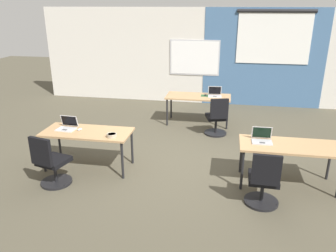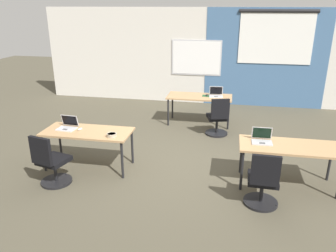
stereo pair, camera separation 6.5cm
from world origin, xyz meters
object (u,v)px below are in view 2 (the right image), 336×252
(chair_near_right_inner, at_px, (263,184))
(laptop_near_left_end, at_px, (68,126))
(chair_far_right, at_px, (218,120))
(snack_bowl, at_px, (112,135))
(mouse_near_left_end, at_px, (80,129))
(desk_near_left, at_px, (88,134))
(mouse_far_right, at_px, (207,95))
(desk_near_right, at_px, (289,149))
(laptop_far_right, at_px, (216,94))
(chair_near_left_end, at_px, (51,164))
(laptop_near_right_inner, at_px, (262,139))
(desk_far_center, at_px, (199,98))

(chair_near_right_inner, xyz_separation_m, laptop_near_left_end, (-3.46, 0.78, 0.39))
(chair_far_right, xyz_separation_m, snack_bowl, (-1.72, -2.24, 0.38))
(mouse_near_left_end, xyz_separation_m, snack_bowl, (0.68, -0.20, 0.02))
(mouse_near_left_end, height_order, snack_bowl, snack_bowl)
(desk_near_left, bearing_deg, mouse_far_right, 55.92)
(desk_near_left, xyz_separation_m, desk_near_right, (3.50, 0.00, 0.00))
(chair_near_right_inner, bearing_deg, desk_near_right, -119.67)
(desk_near_right, xyz_separation_m, chair_far_right, (-1.25, 2.06, -0.28))
(mouse_far_right, relative_size, laptop_near_left_end, 0.29)
(laptop_far_right, bearing_deg, chair_near_right_inner, -79.95)
(desk_near_right, height_order, chair_near_left_end, chair_near_left_end)
(desk_near_left, height_order, mouse_near_left_end, mouse_near_left_end)
(mouse_far_right, distance_m, chair_far_right, 0.92)
(snack_bowl, bearing_deg, laptop_near_left_end, 166.02)
(laptop_near_right_inner, xyz_separation_m, chair_near_right_inner, (-0.01, -0.80, -0.39))
(laptop_near_right_inner, bearing_deg, desk_near_right, -10.04)
(desk_far_center, relative_size, mouse_near_left_end, 14.26)
(chair_far_right, height_order, chair_near_right_inner, same)
(desk_near_left, relative_size, chair_near_right_inner, 1.74)
(chair_near_right_inner, bearing_deg, snack_bowl, -10.32)
(desk_far_center, bearing_deg, mouse_near_left_end, -124.32)
(laptop_near_right_inner, height_order, chair_near_right_inner, laptop_near_right_inner)
(desk_near_right, distance_m, mouse_far_right, 3.25)
(chair_near_right_inner, xyz_separation_m, chair_near_left_end, (-3.40, -0.00, 0.00))
(chair_near_left_end, bearing_deg, laptop_near_right_inner, -152.87)
(mouse_far_right, bearing_deg, chair_near_left_end, -122.43)
(laptop_near_left_end, xyz_separation_m, snack_bowl, (0.94, -0.23, -0.01))
(desk_near_left, height_order, chair_far_right, chair_far_right)
(snack_bowl, bearing_deg, mouse_near_left_end, 163.35)
(laptop_near_right_inner, bearing_deg, mouse_near_left_end, -179.83)
(desk_near_left, distance_m, laptop_near_right_inner, 3.06)
(laptop_far_right, xyz_separation_m, chair_far_right, (0.10, -0.79, -0.39))
(chair_near_right_inner, distance_m, laptop_near_left_end, 3.57)
(mouse_near_left_end, bearing_deg, chair_near_right_inner, -13.12)
(laptop_near_left_end, bearing_deg, chair_near_left_end, -82.04)
(laptop_far_right, relative_size, snack_bowl, 1.97)
(mouse_far_right, bearing_deg, desk_far_center, -166.15)
(desk_near_left, height_order, laptop_far_right, laptop_far_right)
(laptop_far_right, xyz_separation_m, laptop_near_right_inner, (0.91, -2.78, 0.00))
(laptop_far_right, bearing_deg, desk_near_left, -131.13)
(desk_near_right, xyz_separation_m, laptop_near_left_end, (-3.90, 0.05, 0.11))
(desk_near_right, xyz_separation_m, laptop_near_right_inner, (-0.44, 0.07, 0.11))
(mouse_near_left_end, bearing_deg, desk_near_left, -7.89)
(desk_near_left, distance_m, chair_near_left_end, 0.86)
(chair_near_right_inner, height_order, laptop_near_left_end, laptop_near_left_end)
(desk_near_right, distance_m, chair_near_left_end, 3.93)
(chair_far_right, bearing_deg, chair_near_right_inner, 90.75)
(desk_near_left, distance_m, chair_near_right_inner, 3.15)
(desk_near_left, relative_size, laptop_far_right, 4.58)
(chair_near_right_inner, relative_size, laptop_near_left_end, 2.64)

